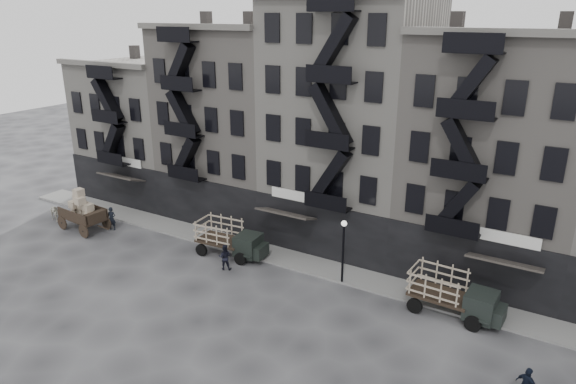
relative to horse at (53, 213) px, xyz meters
The scene contains 13 objects.
ground 21.58m from the horse, ahead, with size 140.00×140.00×0.00m, color #38383A.
sidewalk 21.92m from the horse, 10.23° to the left, with size 55.00×2.50×0.15m, color slate.
building_west 11.39m from the horse, 81.07° to the left, with size 10.00×11.35×13.20m.
building_midwest 16.71m from the horse, 40.75° to the left, with size 10.00×11.35×16.20m.
building_center 25.00m from the horse, 24.80° to the left, with size 10.00×11.35×18.20m.
building_mideast 33.79m from the horse, 17.52° to the left, with size 10.00×11.35×16.20m.
lamp_post 24.81m from the horse, ahead, with size 0.36×0.36×4.28m.
horse is the anchor object (origin of this frame).
wagon 3.65m from the horse, ahead, with size 4.08×2.42×3.32m.
stake_truck_west 16.31m from the horse, ahead, with size 5.19×2.46×2.53m.
stake_truck_east 31.48m from the horse, ahead, with size 5.25×2.36×2.59m.
pedestrian_west 5.63m from the horse, 12.50° to the left, with size 0.67×0.44×1.85m, color black.
pedestrian_mid 17.10m from the horse, ahead, with size 0.86×0.67×1.77m, color black.
Camera 1 is at (14.72, -23.63, 16.18)m, focal length 32.00 mm.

